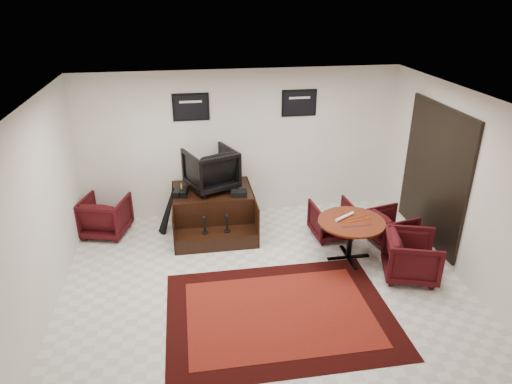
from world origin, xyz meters
The scene contains 16 objects.
ground centered at (0.00, 0.00, 0.00)m, with size 6.00×6.00×0.00m, color silver.
room_shell centered at (0.41, 0.12, 1.79)m, with size 6.02×5.02×2.81m.
area_rug centered at (0.09, -0.76, 0.01)m, with size 3.08×2.31×0.01m.
shine_podium centered at (-0.62, 1.84, 0.34)m, with size 1.45×1.49×0.75m.
shine_chair centered at (-0.62, 1.99, 1.16)m, with size 0.81×0.76×0.84m, color black.
shoes_pair centered at (-1.18, 1.78, 0.80)m, with size 0.27×0.33×0.11m.
polish_kit centered at (-0.16, 1.59, 0.79)m, with size 0.28×0.19×0.10m, color black.
umbrella_black centered at (-1.43, 1.76, 0.41)m, with size 0.30×0.11×0.81m, color black, non-canonical shape.
umbrella_hooked centered at (-1.44, 1.83, 0.46)m, with size 0.34×0.13×0.92m, color black, non-canonical shape.
armchair_side centered at (-2.55, 1.95, 0.39)m, with size 0.76×0.71×0.78m, color black.
meeting_table centered at (1.51, 0.45, 0.61)m, with size 1.07×1.07×0.70m.
table_chair_back centered at (1.46, 1.22, 0.36)m, with size 0.69×0.65×0.71m, color black.
table_chair_window centered at (2.41, 0.81, 0.34)m, with size 0.65×0.61×0.67m, color black.
table_chair_corner centered at (2.26, -0.20, 0.40)m, with size 0.77×0.72×0.79m, color black.
paper_roll centered at (1.43, 0.56, 0.72)m, with size 0.05×0.05×0.42m, color white.
table_clutter centered at (1.59, 0.42, 0.71)m, with size 0.57×0.37×0.01m.
Camera 1 is at (-1.04, -5.69, 4.13)m, focal length 32.00 mm.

